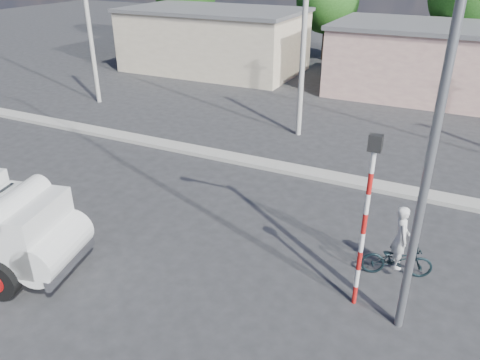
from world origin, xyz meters
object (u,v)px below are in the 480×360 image
at_px(bicycle, 397,260).
at_px(traffic_pole, 366,210).
at_px(cyclist, 399,247).
at_px(streetlight, 429,117).

height_order(bicycle, traffic_pole, traffic_pole).
height_order(bicycle, cyclist, cyclist).
bearing_deg(cyclist, traffic_pole, 138.65).
height_order(cyclist, streetlight, streetlight).
bearing_deg(cyclist, streetlight, 169.86).
xyz_separation_m(bicycle, traffic_pole, (-0.70, -1.58, 2.12)).
xyz_separation_m(bicycle, streetlight, (0.24, -1.88, 4.48)).
height_order(traffic_pole, streetlight, streetlight).
distance_m(bicycle, streetlight, 4.87).
height_order(bicycle, streetlight, streetlight).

